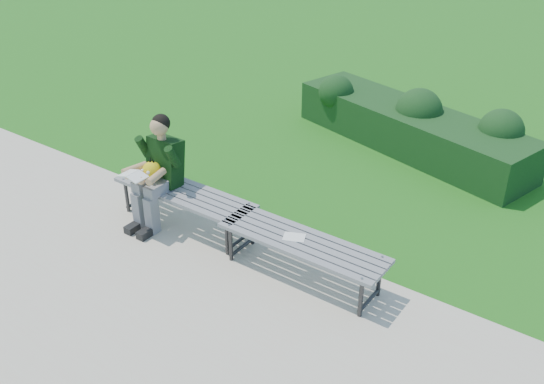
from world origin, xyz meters
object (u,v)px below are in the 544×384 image
(hedge, at_px, (414,125))
(seated_boy, at_px, (157,168))
(bench_left, at_px, (184,195))
(bench_right, at_px, (302,245))
(paper_sheet, at_px, (294,237))

(hedge, distance_m, seated_boy, 3.98)
(bench_left, distance_m, bench_right, 1.66)
(paper_sheet, bearing_deg, bench_left, 177.75)
(seated_boy, bearing_deg, hedge, 66.54)
(bench_left, distance_m, seated_boy, 0.43)
(bench_right, bearing_deg, hedge, 96.07)
(hedge, xyz_separation_m, bench_left, (-1.28, -3.54, 0.05))
(bench_left, relative_size, bench_right, 1.00)
(bench_left, distance_m, paper_sheet, 1.56)
(bench_right, xyz_separation_m, paper_sheet, (-0.10, 0.00, 0.06))
(hedge, relative_size, bench_right, 2.16)
(bench_right, height_order, paper_sheet, bench_right)
(hedge, height_order, bench_left, hedge)
(bench_left, bearing_deg, paper_sheet, -2.25)
(hedge, relative_size, bench_left, 2.16)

